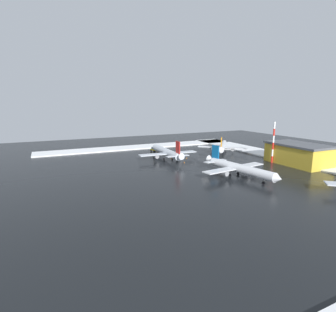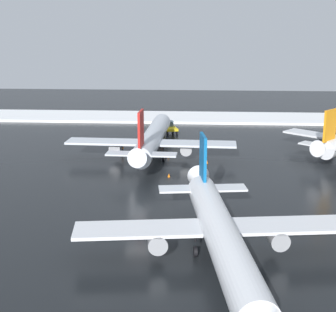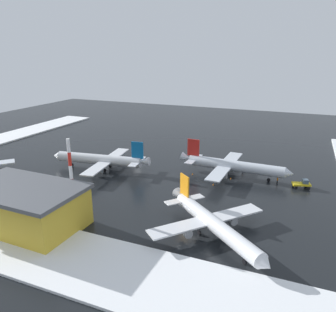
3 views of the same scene
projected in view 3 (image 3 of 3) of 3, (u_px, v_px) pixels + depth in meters
The scene contains 13 objects.
ground_plane at pixel (137, 164), 106.10m from camera, with size 240.00×240.00×0.00m, color black.
snow_bank_far at pixel (14, 242), 62.02m from camera, with size 152.00×16.00×0.52m, color white.
airplane_parked_portside at pixel (232, 166), 94.95m from camera, with size 32.91×27.25×9.78m.
airplane_distant_tail at pixel (213, 223), 63.43m from camera, with size 25.05×23.25×9.09m.
airplane_far_rear at pixel (101, 159), 100.51m from camera, with size 32.30×26.91×9.60m.
pushback_tug at pixel (302, 184), 86.97m from camera, with size 5.05×3.47×2.50m.
ground_crew_by_nose_gear at pixel (243, 168), 99.47m from camera, with size 0.36×0.36×1.71m.
ground_crew_near_tug at pixel (277, 180), 90.35m from camera, with size 0.36×0.36×1.71m.
antenna_mast at pixel (72, 179), 69.95m from camera, with size 0.70×0.70×17.67m.
cargo_hangar at pixel (23, 206), 67.15m from camera, with size 25.31×15.52×8.80m.
traffic_cone_near_nose at pixel (192, 174), 96.88m from camera, with size 0.36×0.36×0.55m, color orange.
traffic_cone_mid_line at pixel (213, 184), 89.16m from camera, with size 0.36×0.36×0.55m, color orange.
traffic_cone_wingtip_side at pixel (231, 178), 93.41m from camera, with size 0.36×0.36×0.55m, color orange.
Camera 3 is at (47.78, -88.78, 34.62)m, focal length 35.00 mm.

